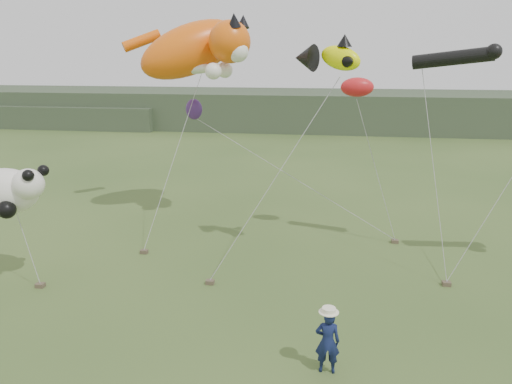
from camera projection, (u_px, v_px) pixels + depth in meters
ground at (267, 345)px, 14.51m from camera, size 120.00×120.00×0.00m
headland at (290, 110)px, 57.01m from camera, size 90.00×13.00×4.00m
festival_attendant at (327, 342)px, 13.07m from camera, size 0.66×0.45×1.79m
sandbag_anchors at (250, 267)px, 19.60m from camera, size 14.91×6.67×0.15m
cat_kite at (199, 49)px, 23.02m from camera, size 6.67×4.68×3.88m
fish_kite at (327, 57)px, 18.02m from camera, size 2.78×1.80×1.41m
panda_kite at (9, 190)px, 17.50m from camera, size 2.84×1.83×1.76m
misc_kites at (289, 96)px, 22.41m from camera, size 9.04×3.92×2.31m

